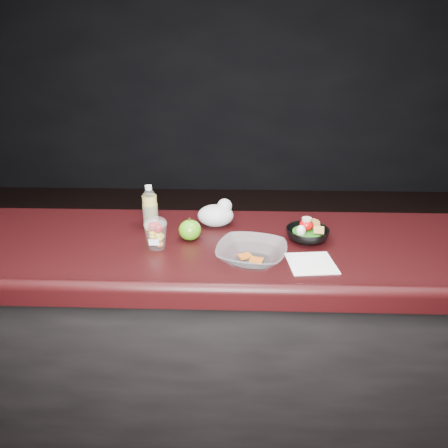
{
  "coord_description": "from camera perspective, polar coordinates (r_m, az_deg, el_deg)",
  "views": [
    {
      "loc": [
        -0.02,
        -1.09,
        1.71
      ],
      "look_at": [
        -0.07,
        0.31,
        1.1
      ],
      "focal_mm": 32.0,
      "sensor_mm": 36.0,
      "label": 1
    }
  ],
  "objects": [
    {
      "name": "takeout_bowl",
      "position": [
        1.42,
        3.96,
        -4.24
      ],
      "size": [
        0.3,
        0.3,
        0.06
      ],
      "rotation": [
        0.0,
        0.0,
        -0.22
      ],
      "color": "silver",
      "rests_on": "counter"
    },
    {
      "name": "green_apple",
      "position": [
        1.58,
        -4.89,
        -0.86
      ],
      "size": [
        0.09,
        0.09,
        0.09
      ],
      "color": "#3C890F",
      "rests_on": "counter"
    },
    {
      "name": "paper_napkin",
      "position": [
        1.45,
        12.36,
        -5.49
      ],
      "size": [
        0.18,
        0.18,
        0.0
      ],
      "primitive_type": "cube",
      "rotation": [
        0.0,
        0.0,
        0.1
      ],
      "color": "white",
      "rests_on": "counter"
    },
    {
      "name": "snack_bowl",
      "position": [
        1.6,
        11.77,
        -1.33
      ],
      "size": [
        0.22,
        0.22,
        0.09
      ],
      "rotation": [
        0.0,
        0.0,
        -0.43
      ],
      "color": "black",
      "rests_on": "counter"
    },
    {
      "name": "counter",
      "position": [
        1.84,
        2.27,
        -17.32
      ],
      "size": [
        4.06,
        0.71,
        1.02
      ],
      "color": "black",
      "rests_on": "ground"
    },
    {
      "name": "lemonade_bottle",
      "position": [
        1.69,
        -10.49,
        1.88
      ],
      "size": [
        0.06,
        0.06,
        0.19
      ],
      "color": "gold",
      "rests_on": "counter"
    },
    {
      "name": "fruit_cup",
      "position": [
        1.52,
        -9.71,
        -1.19
      ],
      "size": [
        0.09,
        0.09,
        0.13
      ],
      "color": "white",
      "rests_on": "counter"
    },
    {
      "name": "plastic_bag",
      "position": [
        1.7,
        -1.04,
        1.4
      ],
      "size": [
        0.15,
        0.13,
        0.11
      ],
      "color": "silver",
      "rests_on": "counter"
    }
  ]
}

